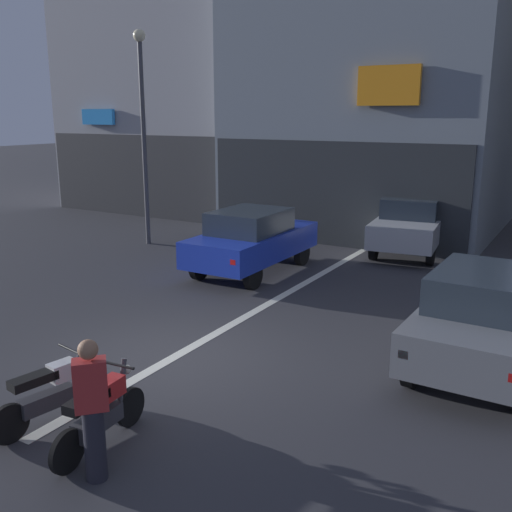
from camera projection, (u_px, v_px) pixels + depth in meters
The scene contains 11 objects.
ground_plane at pixel (173, 358), 9.74m from camera, with size 120.00×120.00×0.00m, color #333338.
lane_centre_line at pixel (320, 275), 14.76m from camera, with size 0.20×18.00×0.01m, color silver.
building_corner_left at pixel (191, 75), 25.20m from camera, with size 9.02×7.87×11.34m.
building_mid_block at pixel (389, 50), 20.71m from camera, with size 8.63×9.91×12.50m.
car_blue_crossing_near at pixel (252, 239), 14.79m from camera, with size 1.77×4.10×1.64m.
car_grey_parked_kerbside at pixel (486, 316), 9.17m from camera, with size 1.84×4.13×1.64m.
car_silver_down_street at pixel (411, 223), 16.96m from camera, with size 2.22×4.28×1.64m.
street_lamp at pixel (143, 116), 17.37m from camera, with size 0.36×0.36×6.40m.
motorcycle_white_row_leftmost at pixel (51, 393), 7.55m from camera, with size 0.55×1.66×0.98m.
motorcycle_red_row_left_mid at pixel (101, 412), 7.04m from camera, with size 0.55×1.67×0.98m.
person_by_motorcycles at pixel (92, 410), 6.31m from camera, with size 0.41×0.41×1.67m.
Camera 1 is at (5.78, -7.09, 4.00)m, focal length 40.52 mm.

